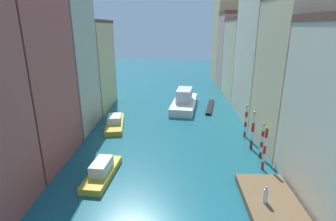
% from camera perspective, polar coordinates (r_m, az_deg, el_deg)
% --- Properties ---
extents(ground_plane, '(154.00, 154.00, 0.00)m').
position_cam_1_polar(ground_plane, '(40.92, 0.60, -1.99)').
color(ground_plane, '#196070').
extents(building_left_1, '(7.19, 9.89, 18.44)m').
position_cam_1_polar(building_left_1, '(29.84, -29.11, 6.62)').
color(building_left_1, '#B25147').
rests_on(building_left_1, ground).
extents(building_left_2, '(7.19, 8.70, 21.71)m').
position_cam_1_polar(building_left_2, '(38.18, -22.22, 12.03)').
color(building_left_2, '#BCB299').
rests_on(building_left_2, ground).
extents(building_left_3, '(7.19, 10.95, 14.88)m').
position_cam_1_polar(building_left_3, '(48.02, -16.95, 9.39)').
color(building_left_3, '#DBB77A').
rests_on(building_left_3, ground).
extents(building_right_1, '(7.19, 9.76, 17.16)m').
position_cam_1_polar(building_right_1, '(33.11, 26.36, 6.79)').
color(building_right_1, beige).
rests_on(building_right_1, ground).
extents(building_right_2, '(7.19, 12.10, 21.88)m').
position_cam_1_polar(building_right_2, '(43.16, 20.79, 12.83)').
color(building_right_2, beige).
rests_on(building_right_2, ground).
extents(building_right_3, '(7.19, 11.81, 15.56)m').
position_cam_1_polar(building_right_3, '(54.91, 16.48, 10.77)').
color(building_right_3, beige).
rests_on(building_right_3, ground).
extents(building_right_4, '(7.19, 7.96, 17.09)m').
position_cam_1_polar(building_right_4, '(64.60, 14.34, 12.60)').
color(building_right_4, tan).
rests_on(building_right_4, ground).
extents(building_right_5, '(7.19, 11.04, 21.99)m').
position_cam_1_polar(building_right_5, '(73.75, 12.91, 15.20)').
color(building_right_5, '#DBB77A').
rests_on(building_right_5, ground).
extents(waterfront_dock, '(4.19, 7.61, 0.64)m').
position_cam_1_polar(waterfront_dock, '(23.94, 21.47, -18.14)').
color(waterfront_dock, brown).
rests_on(waterfront_dock, ground).
extents(person_on_dock, '(0.36, 0.36, 1.39)m').
position_cam_1_polar(person_on_dock, '(22.94, 20.43, -16.81)').
color(person_on_dock, white).
rests_on(person_on_dock, waterfront_dock).
extents(mooring_pole_0, '(0.30, 0.30, 4.65)m').
position_cam_1_polar(mooring_pole_0, '(27.99, 20.26, -7.65)').
color(mooring_pole_0, red).
rests_on(mooring_pole_0, ground).
extents(mooring_pole_1, '(0.33, 0.33, 4.05)m').
position_cam_1_polar(mooring_pole_1, '(30.56, 19.76, -6.03)').
color(mooring_pole_1, red).
rests_on(mooring_pole_1, ground).
extents(mooring_pole_2, '(0.36, 0.36, 4.68)m').
position_cam_1_polar(mooring_pole_2, '(32.13, 17.92, -4.03)').
color(mooring_pole_2, red).
rests_on(mooring_pole_2, ground).
extents(mooring_pole_3, '(0.35, 0.35, 4.39)m').
position_cam_1_polar(mooring_pole_3, '(35.53, 16.56, -2.05)').
color(mooring_pole_3, red).
rests_on(mooring_pole_3, ground).
extents(vaporetto_white, '(5.34, 11.79, 3.43)m').
position_cam_1_polar(vaporetto_white, '(46.60, 3.53, 2.00)').
color(vaporetto_white, white).
rests_on(vaporetto_white, ground).
extents(gondola_black, '(2.58, 8.74, 0.37)m').
position_cam_1_polar(gondola_black, '(47.35, 9.12, 0.80)').
color(gondola_black, black).
rests_on(gondola_black, ground).
extents(motorboat_0, '(2.62, 6.51, 1.66)m').
position_cam_1_polar(motorboat_0, '(26.71, -14.14, -12.61)').
color(motorboat_0, gold).
rests_on(motorboat_0, ground).
extents(motorboat_1, '(3.54, 8.07, 1.63)m').
position_cam_1_polar(motorboat_1, '(38.88, -11.45, -2.56)').
color(motorboat_1, gold).
rests_on(motorboat_1, ground).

